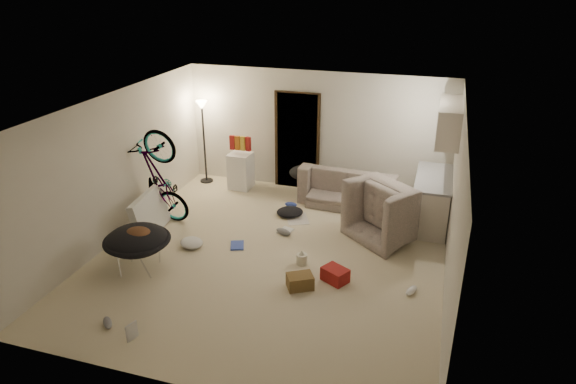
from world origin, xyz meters
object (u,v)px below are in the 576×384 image
(kitchen_counter, at_px, (431,201))
(sofa, at_px, (349,190))
(bicycle, at_px, (161,198))
(mini_fridge, at_px, (241,171))
(armchair, at_px, (395,215))
(juicer, at_px, (302,258))
(saucer_chair, at_px, (138,245))
(drink_case_b, at_px, (335,275))
(tv_box, at_px, (150,214))
(floor_lamp, at_px, (203,124))
(drink_case_a, at_px, (300,281))

(kitchen_counter, relative_size, sofa, 0.78)
(bicycle, distance_m, mini_fridge, 2.11)
(armchair, bearing_deg, juicer, 87.56)
(saucer_chair, relative_size, juicer, 4.09)
(drink_case_b, bearing_deg, saucer_chair, -139.25)
(mini_fridge, distance_m, tv_box, 2.50)
(kitchen_counter, bearing_deg, saucer_chair, -144.91)
(armchair, xyz_separation_m, juicer, (-1.29, -1.45, -0.28))
(tv_box, bearing_deg, kitchen_counter, 15.53)
(bicycle, height_order, juicer, bicycle)
(sofa, distance_m, saucer_chair, 4.33)
(kitchen_counter, xyz_separation_m, juicer, (-1.87, -2.08, -0.34))
(tv_box, distance_m, juicer, 2.88)
(floor_lamp, distance_m, kitchen_counter, 4.95)
(floor_lamp, height_order, bicycle, floor_lamp)
(bicycle, bearing_deg, floor_lamp, 8.29)
(drink_case_a, distance_m, juicer, 0.66)
(sofa, bearing_deg, drink_case_b, 100.68)
(sofa, xyz_separation_m, mini_fridge, (-2.36, 0.10, 0.10))
(sofa, xyz_separation_m, juicer, (-0.26, -2.53, -0.18))
(mini_fridge, bearing_deg, drink_case_a, -52.48)
(sofa, height_order, drink_case_b, sofa)
(kitchen_counter, distance_m, drink_case_a, 3.24)
(floor_lamp, distance_m, sofa, 3.39)
(floor_lamp, relative_size, kitchen_counter, 1.21)
(floor_lamp, bearing_deg, kitchen_counter, -7.66)
(armchair, bearing_deg, drink_case_a, 100.68)
(armchair, relative_size, tv_box, 1.06)
(sofa, bearing_deg, bicycle, 34.56)
(floor_lamp, bearing_deg, saucer_chair, -80.83)
(bicycle, height_order, tv_box, bicycle)
(bicycle, bearing_deg, tv_box, -174.49)
(drink_case_a, bearing_deg, saucer_chair, 155.89)
(armchair, distance_m, bicycle, 4.22)
(drink_case_b, bearing_deg, mini_fridge, 162.19)
(tv_box, distance_m, drink_case_b, 3.53)
(armchair, xyz_separation_m, drink_case_a, (-1.14, -2.09, -0.27))
(floor_lamp, distance_m, mini_fridge, 1.27)
(sofa, height_order, saucer_chair, saucer_chair)
(floor_lamp, height_order, kitchen_counter, floor_lamp)
(sofa, distance_m, juicer, 2.55)
(bicycle, height_order, mini_fridge, bicycle)
(saucer_chair, height_order, tv_box, tv_box)
(kitchen_counter, height_order, mini_fridge, kitchen_counter)
(bicycle, relative_size, tv_box, 1.71)
(armchair, xyz_separation_m, bicycle, (-4.15, -0.78, 0.11))
(sofa, distance_m, drink_case_b, 2.88)
(mini_fridge, height_order, drink_case_a, mini_fridge)
(drink_case_a, height_order, drink_case_b, drink_case_b)
(saucer_chair, xyz_separation_m, tv_box, (-0.49, 1.16, -0.07))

